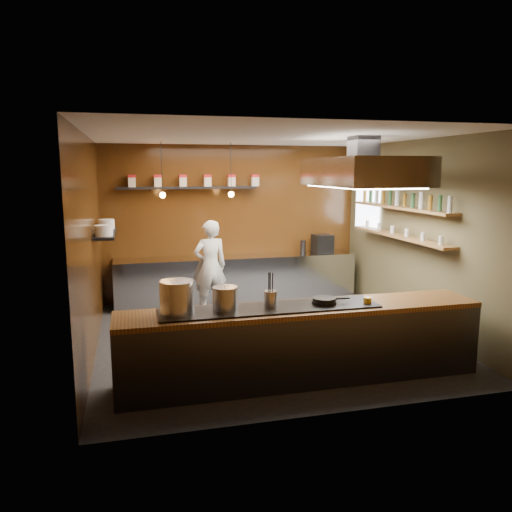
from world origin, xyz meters
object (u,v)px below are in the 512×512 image
object	(u,v)px
stockpot_small	(225,298)
espresso_machine	(322,244)
chef	(210,266)
extractor_hood	(363,171)
stockpot_large	(177,297)

from	to	relation	value
stockpot_small	espresso_machine	world-z (taller)	espresso_machine
espresso_machine	chef	bearing A→B (deg)	-172.42
extractor_hood	stockpot_large	xyz separation A→B (m)	(-2.78, -1.18, -1.38)
stockpot_large	chef	world-z (taller)	chef
stockpot_small	chef	distance (m)	3.30
extractor_hood	espresso_machine	xyz separation A→B (m)	(0.44, 2.58, -1.43)
extractor_hood	espresso_machine	distance (m)	2.98
extractor_hood	stockpot_large	world-z (taller)	extractor_hood
espresso_machine	chef	xyz separation A→B (m)	(-2.34, -0.50, -0.25)
stockpot_large	stockpot_small	size ratio (longest dim) A/B	1.31
extractor_hood	chef	size ratio (longest dim) A/B	1.21
stockpot_large	chef	bearing A→B (deg)	74.82
espresso_machine	stockpot_large	bearing A→B (deg)	-135.03
chef	stockpot_small	bearing A→B (deg)	75.59
stockpot_large	extractor_hood	bearing A→B (deg)	22.96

